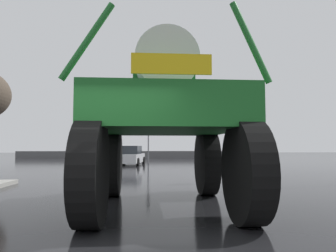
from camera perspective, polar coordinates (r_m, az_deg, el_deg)
name	(u,v)px	position (r m, az deg, el deg)	size (l,w,h in m)	color
ground_plane	(138,168)	(21.95, -5.55, -7.58)	(120.00, 120.00, 0.00)	black
oversize_sprayer	(164,122)	(7.50, -0.75, 0.73)	(3.87, 5.67, 4.13)	black
sedan_ahead	(130,156)	(25.23, -6.92, -5.47)	(2.34, 4.30, 1.52)	silver
traffic_signal_near_right	(246,121)	(13.33, 14.08, 0.84)	(0.24, 0.54, 3.42)	slate
traffic_signal_far_left	(148,131)	(27.35, -3.61, -0.90)	(0.24, 0.55, 3.89)	slate
traffic_signal_far_right	(92,135)	(27.78, -13.73, -1.62)	(0.24, 0.55, 3.39)	slate
roadside_barrier	(143,155)	(40.77, -4.64, -5.24)	(32.22, 0.24, 0.90)	#59595B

